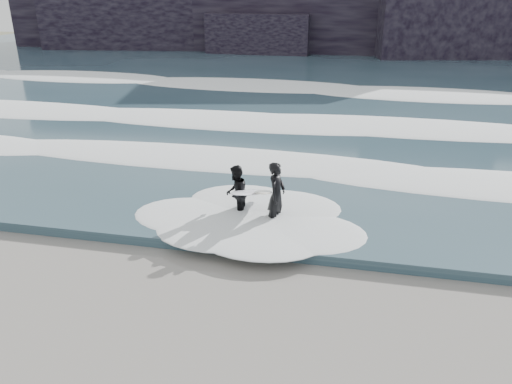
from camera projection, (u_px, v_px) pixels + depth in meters
ground at (231, 331)px, 10.41m from camera, size 120.00×120.00×0.00m
sea at (331, 80)px, 36.51m from camera, size 90.00×52.00×0.30m
headland at (346, 1)px, 49.96m from camera, size 70.00×9.00×10.00m
foam_near at (292, 168)px, 18.37m from camera, size 60.00×3.20×0.20m
foam_mid at (312, 121)px, 24.68m from camera, size 60.00×4.00×0.24m
foam_far at (327, 86)px, 32.78m from camera, size 60.00×4.80×0.30m
surfer_left at (275, 195)px, 14.56m from camera, size 1.10×1.96×2.00m
surfer_right at (238, 193)px, 15.01m from camera, size 1.34×2.23×1.73m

